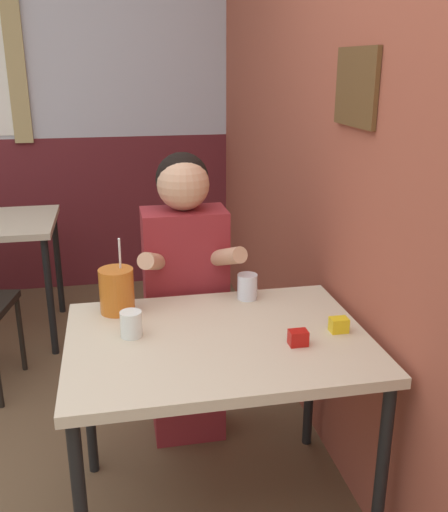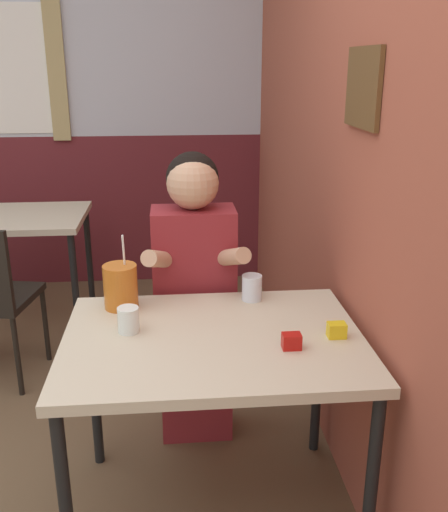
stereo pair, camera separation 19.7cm
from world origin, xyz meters
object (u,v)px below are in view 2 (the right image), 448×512
(main_table, at_px, (213,355))
(person_seated, at_px, (195,294))
(background_table, at_px, (17,229))
(cocktail_pitcher, at_px, (121,286))

(main_table, distance_m, person_seated, 0.52)
(background_table, relative_size, person_seated, 0.64)
(main_table, height_order, background_table, same)
(main_table, height_order, cocktail_pitcher, cocktail_pitcher)
(background_table, relative_size, cocktail_pitcher, 2.85)
(background_table, bearing_deg, main_table, -57.98)
(person_seated, xyz_separation_m, cocktail_pitcher, (-0.28, -0.25, 0.14))
(person_seated, relative_size, cocktail_pitcher, 4.45)
(cocktail_pitcher, bearing_deg, person_seated, 41.16)
(person_seated, bearing_deg, cocktail_pitcher, -138.84)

